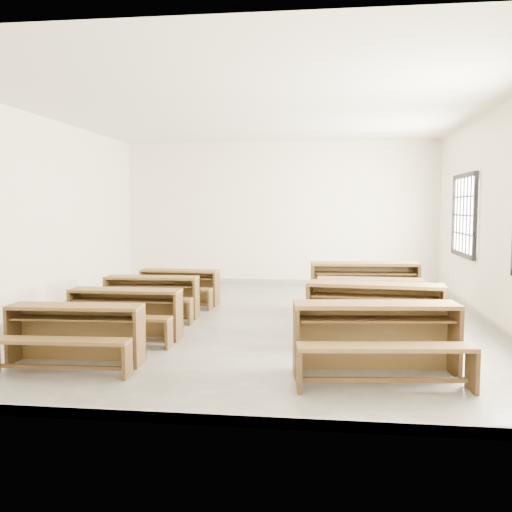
# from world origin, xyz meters

# --- Properties ---
(room) EXTENTS (8.50, 8.50, 3.20)m
(room) POSITION_xyz_m (0.09, 0.00, 2.14)
(room) COLOR gray
(room) RESTS_ON ground
(desk_set_0) EXTENTS (1.52, 0.83, 0.67)m
(desk_set_0) POSITION_xyz_m (-1.68, -2.71, 0.39)
(desk_set_0) COLOR brown
(desk_set_0) RESTS_ON ground
(desk_set_1) EXTENTS (1.47, 0.76, 0.66)m
(desk_set_1) POSITION_xyz_m (-1.57, -1.45, 0.39)
(desk_set_1) COLOR brown
(desk_set_1) RESTS_ON ground
(desk_set_2) EXTENTS (1.49, 0.81, 0.66)m
(desk_set_2) POSITION_xyz_m (-1.66, -0.02, 0.38)
(desk_set_2) COLOR brown
(desk_set_2) RESTS_ON ground
(desk_set_3) EXTENTS (1.44, 0.81, 0.63)m
(desk_set_3) POSITION_xyz_m (-1.54, 1.21, 0.37)
(desk_set_3) COLOR brown
(desk_set_3) RESTS_ON ground
(desk_set_4) EXTENTS (1.78, 1.07, 0.76)m
(desk_set_4) POSITION_xyz_m (1.60, -2.71, 0.44)
(desk_set_4) COLOR brown
(desk_set_4) RESTS_ON ground
(desk_set_5) EXTENTS (1.80, 1.06, 0.78)m
(desk_set_5) POSITION_xyz_m (1.69, -1.29, 0.45)
(desk_set_5) COLOR brown
(desk_set_5) RESTS_ON ground
(desk_set_6) EXTENTS (1.57, 0.85, 0.69)m
(desk_set_6) POSITION_xyz_m (1.71, -0.15, 0.40)
(desk_set_6) COLOR brown
(desk_set_6) RESTS_ON ground
(desk_set_7) EXTENTS (1.86, 1.05, 0.81)m
(desk_set_7) POSITION_xyz_m (1.71, 1.09, 0.47)
(desk_set_7) COLOR brown
(desk_set_7) RESTS_ON ground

